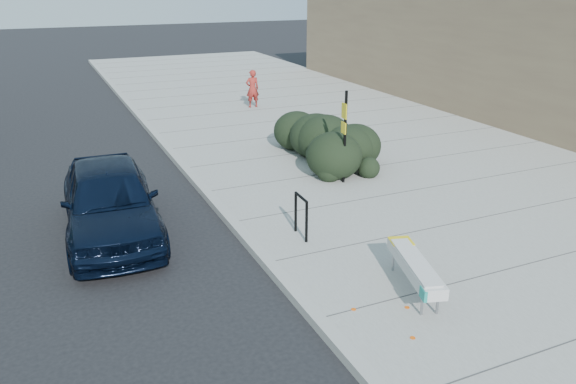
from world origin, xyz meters
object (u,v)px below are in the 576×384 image
at_px(sign_post, 345,131).
at_px(sedan_navy, 110,200).
at_px(bench, 415,267).
at_px(bike_rack, 301,212).
at_px(pedestrian, 252,89).

relative_size(sign_post, sedan_navy, 0.51).
distance_m(bench, bike_rack, 2.79).
bearing_deg(pedestrian, bike_rack, 74.86).
height_order(bench, bike_rack, bike_rack).
bearing_deg(sign_post, bike_rack, -129.03).
distance_m(bench, sedan_navy, 6.28).
bearing_deg(pedestrian, sedan_navy, 56.21).
xyz_separation_m(sign_post, sedan_navy, (-5.76, -0.47, -0.72)).
xyz_separation_m(bench, pedestrian, (2.66, 14.45, 0.30)).
bearing_deg(bike_rack, sign_post, 48.41).
xyz_separation_m(bench, sign_post, (1.56, 5.13, 0.89)).
xyz_separation_m(bike_rack, sign_post, (2.36, 2.46, 0.82)).
distance_m(bench, pedestrian, 14.70).
xyz_separation_m(bike_rack, pedestrian, (3.46, 11.78, 0.22)).
bearing_deg(pedestrian, sign_post, 84.48).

